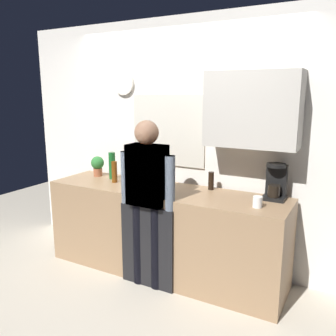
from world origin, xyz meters
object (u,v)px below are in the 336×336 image
(bottle_olive_oil, at_px, (151,172))
(bottle_amber_beer, at_px, (114,172))
(person_at_sink, at_px, (147,191))
(bottle_clear_soda, at_px, (143,179))
(bottle_dark_sauce, at_px, (211,181))
(bottle_green_wine, at_px, (112,166))
(person_guest, at_px, (147,191))
(cup_white_mug, at_px, (258,202))
(coffee_maker, at_px, (276,183))
(potted_plant, at_px, (98,165))
(bottle_red_vinegar, at_px, (158,177))
(mixing_bowl, at_px, (135,180))

(bottle_olive_oil, bearing_deg, bottle_amber_beer, -158.35)
(person_at_sink, bearing_deg, bottle_clear_soda, 140.97)
(bottle_dark_sauce, height_order, bottle_green_wine, bottle_green_wine)
(person_guest, bearing_deg, cup_white_mug, -166.39)
(bottle_clear_soda, height_order, person_at_sink, person_at_sink)
(coffee_maker, xyz_separation_m, potted_plant, (-2.00, -0.08, -0.01))
(bottle_red_vinegar, bearing_deg, person_guest, -75.79)
(bottle_clear_soda, bearing_deg, coffee_maker, 20.64)
(bottle_dark_sauce, bearing_deg, person_at_sink, -128.69)
(bottle_red_vinegar, bearing_deg, mixing_bowl, 179.58)
(mixing_bowl, height_order, potted_plant, potted_plant)
(bottle_amber_beer, bearing_deg, mixing_bowl, 11.87)
(bottle_clear_soda, relative_size, potted_plant, 1.22)
(bottle_olive_oil, xyz_separation_m, mixing_bowl, (-0.14, -0.10, -0.08))
(bottle_red_vinegar, bearing_deg, bottle_olive_oil, 144.01)
(bottle_amber_beer, distance_m, potted_plant, 0.38)
(bottle_red_vinegar, height_order, mixing_bowl, bottle_red_vinegar)
(bottle_clear_soda, height_order, mixing_bowl, bottle_clear_soda)
(coffee_maker, bearing_deg, bottle_clear_soda, -159.36)
(bottle_olive_oil, bearing_deg, person_guest, -62.93)
(bottle_red_vinegar, distance_m, potted_plant, 0.87)
(bottle_red_vinegar, distance_m, person_at_sink, 0.36)
(mixing_bowl, xyz_separation_m, person_at_sink, (0.37, -0.34, 0.02))
(potted_plant, bearing_deg, bottle_olive_oil, 0.09)
(bottle_dark_sauce, relative_size, bottle_green_wine, 0.60)
(mixing_bowl, relative_size, person_guest, 0.14)
(bottle_green_wine, distance_m, person_guest, 0.84)
(bottle_red_vinegar, relative_size, potted_plant, 0.96)
(bottle_green_wine, distance_m, potted_plant, 0.23)
(bottle_dark_sauce, xyz_separation_m, cup_white_mug, (0.55, -0.33, -0.04))
(bottle_dark_sauce, xyz_separation_m, bottle_clear_soda, (-0.52, -0.44, 0.05))
(cup_white_mug, bearing_deg, person_guest, -168.85)
(bottle_red_vinegar, relative_size, person_at_sink, 0.14)
(bottle_dark_sauce, bearing_deg, bottle_green_wine, -174.70)
(coffee_maker, height_order, bottle_olive_oil, coffee_maker)
(bottle_clear_soda, bearing_deg, bottle_olive_oil, 109.15)
(bottle_green_wine, bearing_deg, person_guest, -30.02)
(cup_white_mug, height_order, potted_plant, potted_plant)
(person_at_sink, xyz_separation_m, person_guest, (0.00, 0.00, 0.00))
(mixing_bowl, height_order, person_at_sink, person_at_sink)
(bottle_amber_beer, relative_size, bottle_olive_oil, 0.92)
(bottle_red_vinegar, xyz_separation_m, bottle_green_wine, (-0.64, 0.08, 0.04))
(bottle_clear_soda, relative_size, mixing_bowl, 1.27)
(coffee_maker, height_order, bottle_clear_soda, coffee_maker)
(potted_plant, height_order, person_at_sink, person_at_sink)
(person_at_sink, height_order, person_guest, same)
(bottle_red_vinegar, bearing_deg, potted_plant, 173.35)
(bottle_dark_sauce, xyz_separation_m, potted_plant, (-1.37, -0.08, 0.04))
(bottle_green_wine, bearing_deg, coffee_maker, 3.37)
(bottle_olive_oil, distance_m, person_at_sink, 0.50)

